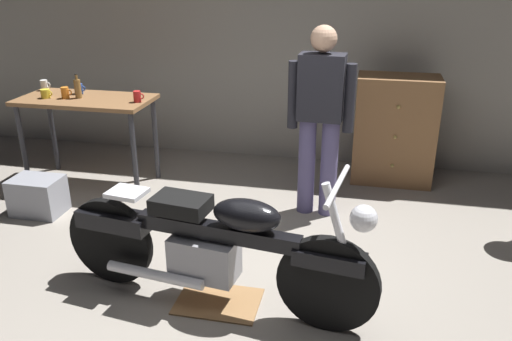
{
  "coord_description": "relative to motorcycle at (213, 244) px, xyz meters",
  "views": [
    {
      "loc": [
        0.72,
        -2.91,
        2.15
      ],
      "look_at": [
        -0.05,
        0.7,
        0.65
      ],
      "focal_mm": 36.41,
      "sensor_mm": 36.0,
      "label": 1
    }
  ],
  "objects": [
    {
      "name": "ground_plane",
      "position": [
        0.16,
        0.11,
        -0.45
      ],
      "size": [
        12.0,
        12.0,
        0.0
      ],
      "primitive_type": "plane",
      "color": "gray"
    },
    {
      "name": "back_wall",
      "position": [
        0.16,
        2.91,
        1.1
      ],
      "size": [
        8.0,
        0.12,
        3.1
      ],
      "primitive_type": "cube",
      "color": "gray",
      "rests_on": "ground_plane"
    },
    {
      "name": "workbench",
      "position": [
        -1.79,
        1.71,
        0.34
      ],
      "size": [
        1.3,
        0.64,
        0.9
      ],
      "color": "brown",
      "rests_on": "ground_plane"
    },
    {
      "name": "motorcycle",
      "position": [
        0.0,
        0.0,
        0.0
      ],
      "size": [
        2.18,
        0.63,
        1.0
      ],
      "rotation": [
        0.0,
        0.0,
        -0.13
      ],
      "color": "black",
      "rests_on": "ground_plane"
    },
    {
      "name": "person_standing",
      "position": [
        0.52,
        1.51,
        0.48
      ],
      "size": [
        0.57,
        0.24,
        1.67
      ],
      "rotation": [
        0.0,
        0.0,
        3.08
      ],
      "color": "#56507C",
      "rests_on": "ground_plane"
    },
    {
      "name": "wooden_dresser",
      "position": [
        1.2,
        2.41,
        0.1
      ],
      "size": [
        0.8,
        0.47,
        1.1
      ],
      "color": "brown",
      "rests_on": "ground_plane"
    },
    {
      "name": "drip_tray",
      "position": [
        0.02,
        0.01,
        -0.44
      ],
      "size": [
        0.56,
        0.4,
        0.01
      ],
      "primitive_type": "cube",
      "color": "olive",
      "rests_on": "ground_plane"
    },
    {
      "name": "storage_bin",
      "position": [
        -1.94,
        0.96,
        -0.28
      ],
      "size": [
        0.44,
        0.32,
        0.34
      ],
      "primitive_type": "cube",
      "color": "gray",
      "rests_on": "ground_plane"
    },
    {
      "name": "mug_orange_travel",
      "position": [
        -1.96,
        1.65,
        0.51
      ],
      "size": [
        0.11,
        0.07,
        0.11
      ],
      "color": "orange",
      "rests_on": "workbench"
    },
    {
      "name": "mug_blue_enamel",
      "position": [
        -1.93,
        1.85,
        0.5
      ],
      "size": [
        0.12,
        0.08,
        0.1
      ],
      "color": "#2D51AD",
      "rests_on": "workbench"
    },
    {
      "name": "mug_white_ceramic",
      "position": [
        -2.36,
        1.91,
        0.5
      ],
      "size": [
        0.11,
        0.07,
        0.11
      ],
      "color": "white",
      "rests_on": "workbench"
    },
    {
      "name": "mug_red_diner",
      "position": [
        -1.22,
        1.66,
        0.5
      ],
      "size": [
        0.11,
        0.07,
        0.11
      ],
      "color": "red",
      "rests_on": "workbench"
    },
    {
      "name": "mug_yellow_tall",
      "position": [
        -2.16,
        1.62,
        0.49
      ],
      "size": [
        0.12,
        0.09,
        0.09
      ],
      "color": "yellow",
      "rests_on": "workbench"
    },
    {
      "name": "bottle",
      "position": [
        -1.85,
        1.69,
        0.55
      ],
      "size": [
        0.06,
        0.06,
        0.24
      ],
      "color": "olive",
      "rests_on": "workbench"
    }
  ]
}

